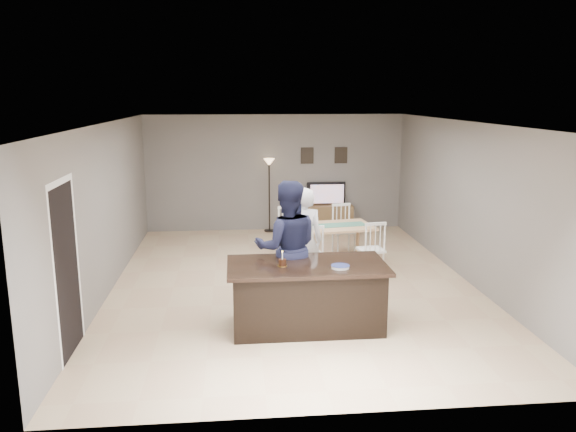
{
  "coord_description": "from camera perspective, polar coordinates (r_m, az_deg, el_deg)",
  "views": [
    {
      "loc": [
        -0.95,
        -9.01,
        3.13
      ],
      "look_at": [
        -0.11,
        -0.3,
        1.24
      ],
      "focal_mm": 35.0,
      "sensor_mm": 36.0,
      "label": 1
    }
  ],
  "objects": [
    {
      "name": "man",
      "position": [
        8.08,
        -0.08,
        -3.25
      ],
      "size": [
        0.97,
        0.76,
        1.96
      ],
      "primitive_type": "imported",
      "rotation": [
        0.0,
        0.0,
        3.12
      ],
      "color": "#1A1C39",
      "rests_on": "floor"
    },
    {
      "name": "birthday_cake",
      "position": [
        7.5,
        -0.57,
        -4.74
      ],
      "size": [
        0.13,
        0.13,
        0.21
      ],
      "color": "gold",
      "rests_on": "kitchen_island"
    },
    {
      "name": "tv_screen_glow",
      "position": [
        13.14,
        4.0,
        2.25
      ],
      "size": [
        0.78,
        0.0,
        0.78
      ],
      "primitive_type": "plane",
      "rotation": [
        1.57,
        0.0,
        3.14
      ],
      "color": "orange",
      "rests_on": "tv_console"
    },
    {
      "name": "floor_lamp",
      "position": [
        12.95,
        -1.92,
        4.17
      ],
      "size": [
        0.26,
        0.26,
        1.71
      ],
      "color": "black",
      "rests_on": "floor"
    },
    {
      "name": "television",
      "position": [
        13.22,
        3.94,
        2.28
      ],
      "size": [
        0.91,
        0.12,
        0.53
      ],
      "primitive_type": "imported",
      "rotation": [
        0.0,
        0.0,
        3.14
      ],
      "color": "black",
      "rests_on": "tv_console"
    },
    {
      "name": "woman",
      "position": [
        8.92,
        1.56,
        -2.55
      ],
      "size": [
        0.64,
        0.42,
        1.73
      ],
      "primitive_type": "imported",
      "rotation": [
        0.0,
        0.0,
        3.15
      ],
      "color": "silver",
      "rests_on": "floor"
    },
    {
      "name": "dining_table",
      "position": [
        10.43,
        4.11,
        -1.7
      ],
      "size": [
        1.8,
        2.04,
        0.99
      ],
      "rotation": [
        0.0,
        0.0,
        0.15
      ],
      "color": "tan",
      "rests_on": "floor"
    },
    {
      "name": "floor",
      "position": [
        9.58,
        0.5,
        -6.89
      ],
      "size": [
        8.0,
        8.0,
        0.0
      ],
      "primitive_type": "plane",
      "color": "tan",
      "rests_on": "ground"
    },
    {
      "name": "tv_console",
      "position": [
        13.26,
        3.96,
        -0.17
      ],
      "size": [
        1.2,
        0.4,
        0.6
      ],
      "primitive_type": "cube",
      "color": "brown",
      "rests_on": "floor"
    },
    {
      "name": "picture_frames",
      "position": [
        13.22,
        3.69,
        6.16
      ],
      "size": [
        1.1,
        0.02,
        0.38
      ],
      "color": "black",
      "rests_on": "room_shell"
    },
    {
      "name": "doorway",
      "position": [
        7.25,
        -21.65,
        -3.66
      ],
      "size": [
        0.0,
        2.1,
        2.65
      ],
      "color": "black",
      "rests_on": "floor"
    },
    {
      "name": "room_shell",
      "position": [
        9.17,
        0.52,
        3.06
      ],
      "size": [
        8.0,
        8.0,
        8.0
      ],
      "color": "slate",
      "rests_on": "floor"
    },
    {
      "name": "kitchen_island",
      "position": [
        7.75,
        1.92,
        -8.04
      ],
      "size": [
        2.15,
        1.1,
        0.9
      ],
      "color": "black",
      "rests_on": "floor"
    },
    {
      "name": "plate_stack",
      "position": [
        7.45,
        5.33,
        -5.15
      ],
      "size": [
        0.24,
        0.24,
        0.04
      ],
      "color": "white",
      "rests_on": "kitchen_island"
    }
  ]
}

